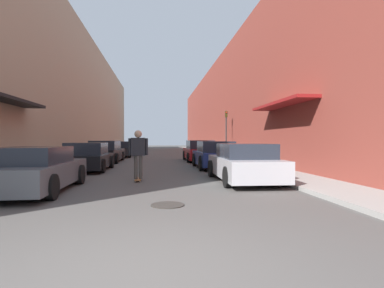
{
  "coord_description": "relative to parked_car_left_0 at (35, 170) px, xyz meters",
  "views": [
    {
      "loc": [
        0.2,
        -2.9,
        1.37
      ],
      "look_at": [
        1.81,
        11.0,
        1.2
      ],
      "focal_mm": 28.0,
      "sensor_mm": 36.0,
      "label": 1
    }
  ],
  "objects": [
    {
      "name": "curb_strip_right",
      "position": [
        7.97,
        20.88,
        -0.52
      ],
      "size": [
        1.8,
        52.67,
        0.12
      ],
      "color": "gray",
      "rests_on": "ground"
    },
    {
      "name": "parked_car_right_2",
      "position": [
        6.0,
        11.17,
        0.07
      ],
      "size": [
        1.92,
        4.52,
        1.37
      ],
      "color": "maroon",
      "rests_on": "ground"
    },
    {
      "name": "ground",
      "position": [
        3.04,
        15.61,
        -0.58
      ],
      "size": [
        115.88,
        115.88,
        0.0
      ],
      "primitive_type": "plane",
      "color": "#4C4947"
    },
    {
      "name": "parked_car_left_3",
      "position": [
        0.15,
        16.71,
        0.04
      ],
      "size": [
        2.07,
        4.25,
        1.28
      ],
      "color": "#232326",
      "rests_on": "ground"
    },
    {
      "name": "building_row_left",
      "position": [
        -4.78,
        20.88,
        4.86
      ],
      "size": [
        4.9,
        52.67,
        10.88
      ],
      "color": "tan",
      "rests_on": "ground"
    },
    {
      "name": "skateboarder",
      "position": [
        2.6,
        1.79,
        0.47
      ],
      "size": [
        0.65,
        0.78,
        1.7
      ],
      "color": "brown",
      "rests_on": "ground"
    },
    {
      "name": "building_row_right",
      "position": [
        10.87,
        20.87,
        3.95
      ],
      "size": [
        4.9,
        52.67,
        9.07
      ],
      "color": "brown",
      "rests_on": "ground"
    },
    {
      "name": "parked_car_right_1",
      "position": [
        6.04,
        6.06,
        0.06
      ],
      "size": [
        1.88,
        3.95,
        1.32
      ],
      "color": "navy",
      "rests_on": "ground"
    },
    {
      "name": "parked_car_right_0",
      "position": [
        6.09,
        1.31,
        0.03
      ],
      "size": [
        1.86,
        4.25,
        1.26
      ],
      "color": "#B7B7BC",
      "rests_on": "ground"
    },
    {
      "name": "parked_car_left_1",
      "position": [
        0.12,
        5.55,
        0.02
      ],
      "size": [
        1.89,
        3.95,
        1.26
      ],
      "color": "black",
      "rests_on": "ground"
    },
    {
      "name": "parked_car_left_0",
      "position": [
        0.0,
        0.0,
        0.0
      ],
      "size": [
        1.86,
        4.13,
        1.19
      ],
      "color": "#515459",
      "rests_on": "ground"
    },
    {
      "name": "traffic_light",
      "position": [
        8.28,
        13.22,
        1.65
      ],
      "size": [
        0.16,
        0.22,
        3.41
      ],
      "color": "#2D2D2D",
      "rests_on": "curb_strip_right"
    },
    {
      "name": "manhole_cover",
      "position": [
        3.45,
        -2.07,
        -0.57
      ],
      "size": [
        0.7,
        0.7,
        0.02
      ],
      "color": "#332D28",
      "rests_on": "ground"
    },
    {
      "name": "parked_car_left_2",
      "position": [
        0.03,
        10.87,
        0.06
      ],
      "size": [
        1.86,
        4.74,
        1.35
      ],
      "color": "black",
      "rests_on": "ground"
    },
    {
      "name": "curb_strip_left",
      "position": [
        -1.88,
        20.88,
        -0.52
      ],
      "size": [
        1.8,
        52.67,
        0.12
      ],
      "color": "gray",
      "rests_on": "ground"
    }
  ]
}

